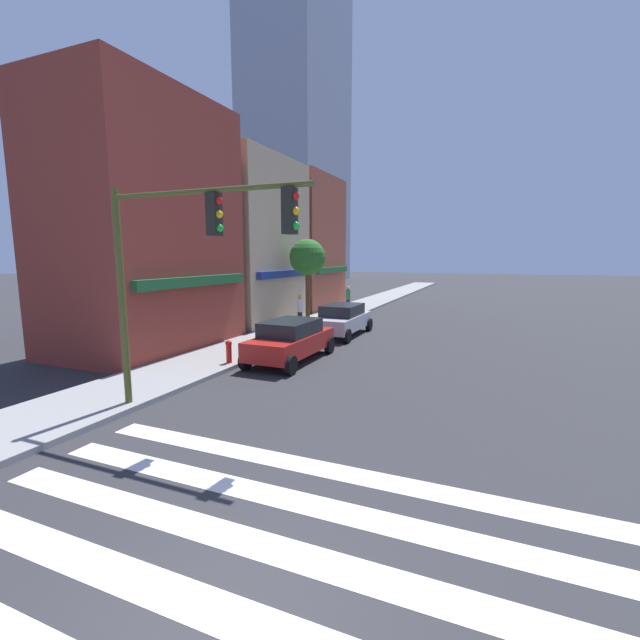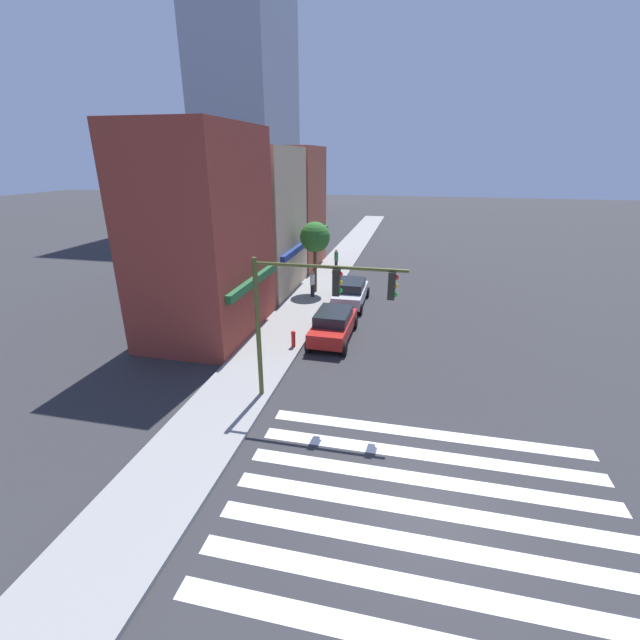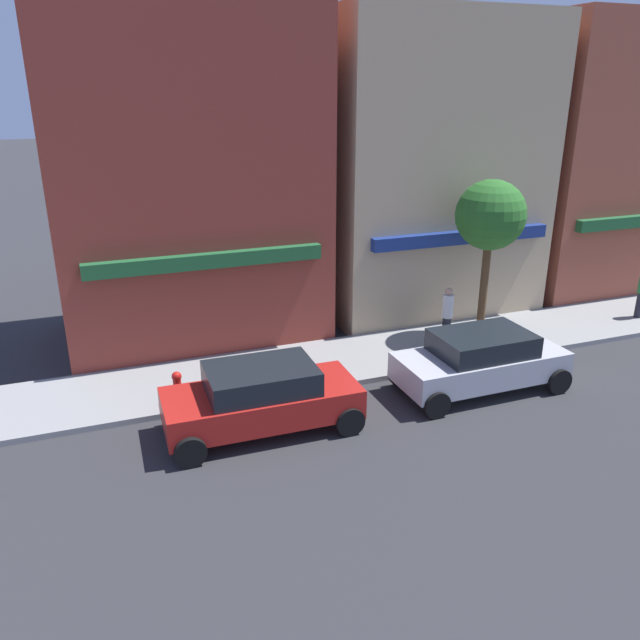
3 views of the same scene
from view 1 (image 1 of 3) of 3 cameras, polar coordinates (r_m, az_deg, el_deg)
ground_plane at (r=5.97m, az=-11.95°, el=-34.20°), size 200.00×200.00×0.00m
crosswalk_stripes at (r=5.97m, az=-11.95°, el=-34.17°), size 7.63×10.80×0.01m
storefront_row at (r=25.67m, az=-10.68°, el=10.60°), size 22.58×5.30×10.53m
tower_distant at (r=73.74m, az=-3.08°, el=26.74°), size 17.82×11.62×54.08m
traffic_signal at (r=10.69m, az=-17.65°, el=8.89°), size 0.32×5.51×5.68m
sedan_red at (r=16.49m, az=-3.93°, el=-2.62°), size 4.43×2.02×1.59m
sedan_silver at (r=21.77m, az=2.97°, el=0.12°), size 4.41×2.02×1.59m
pedestrian_white_shirt at (r=23.34m, az=-2.70°, el=1.27°), size 0.32×0.32×1.77m
pedestrian_green_top at (r=29.97m, az=3.76°, el=2.88°), size 0.32×0.32×1.77m
fire_hydrant at (r=16.01m, az=-12.06°, el=-3.97°), size 0.24×0.24×0.84m
street_tree at (r=24.36m, az=-1.69°, el=8.26°), size 2.04×2.04×4.82m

